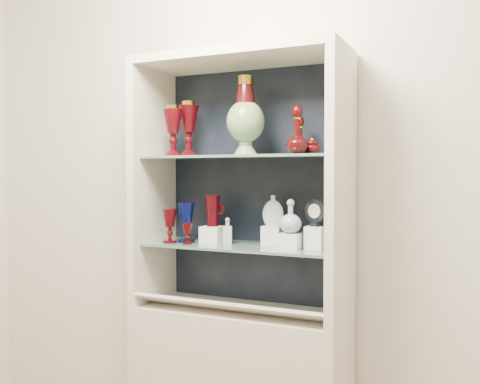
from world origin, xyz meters
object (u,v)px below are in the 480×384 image
at_px(pedestal_lamp_right, 173,131).
at_px(ruby_decanter_b, 300,135).
at_px(enamel_urn, 246,116).
at_px(flat_flask, 273,210).
at_px(clear_square_bottle, 228,231).
at_px(cameo_medallion, 315,212).
at_px(ruby_goblet_tall, 170,226).
at_px(ruby_decanter_a, 297,127).
at_px(lidded_bowl, 312,146).
at_px(ruby_goblet_small, 188,234).
at_px(cobalt_goblet, 186,223).
at_px(clear_round_decanter, 291,217).
at_px(ruby_pitcher, 213,211).
at_px(pedestal_lamp_left, 188,129).

bearing_deg(pedestal_lamp_right, ruby_decanter_b, 11.71).
bearing_deg(enamel_urn, ruby_decanter_b, 20.75).
xyz_separation_m(pedestal_lamp_right, flat_flask, (0.47, 0.13, -0.38)).
xyz_separation_m(clear_square_bottle, cameo_medallion, (0.43, 0.01, 0.10)).
bearing_deg(ruby_goblet_tall, cameo_medallion, 7.61).
bearing_deg(ruby_goblet_tall, ruby_decanter_a, 0.94).
distance_m(ruby_decanter_a, cameo_medallion, 0.39).
bearing_deg(pedestal_lamp_right, flat_flask, 15.72).
bearing_deg(enamel_urn, ruby_decanter_a, -6.08).
xyz_separation_m(ruby_decanter_a, ruby_goblet_tall, (-0.64, -0.01, -0.46)).
xyz_separation_m(lidded_bowl, flat_flask, (-0.20, 0.05, -0.29)).
xyz_separation_m(ruby_decanter_a, ruby_goblet_small, (-0.54, -0.02, -0.49)).
distance_m(ruby_decanter_b, cameo_medallion, 0.36).
relative_size(cobalt_goblet, clear_round_decanter, 1.33).
distance_m(ruby_goblet_small, cameo_medallion, 0.61).
xyz_separation_m(ruby_decanter_b, cobalt_goblet, (-0.55, -0.08, -0.42)).
distance_m(clear_round_decanter, cameo_medallion, 0.11).
distance_m(enamel_urn, ruby_goblet_tall, 0.65).
distance_m(ruby_pitcher, clear_square_bottle, 0.13).
bearing_deg(ruby_goblet_small, ruby_goblet_tall, 173.56).
bearing_deg(pedestal_lamp_right, clear_round_decanter, 3.72).
distance_m(ruby_goblet_small, clear_square_bottle, 0.19).
xyz_separation_m(ruby_goblet_tall, clear_round_decanter, (0.61, 0.04, 0.06)).
bearing_deg(pedestal_lamp_left, cameo_medallion, -0.73).
bearing_deg(ruby_decanter_b, enamel_urn, -159.25).
distance_m(pedestal_lamp_right, cameo_medallion, 0.79).
xyz_separation_m(pedestal_lamp_right, enamel_urn, (0.37, 0.04, 0.06)).
bearing_deg(enamel_urn, cameo_medallion, 10.04).
xyz_separation_m(lidded_bowl, ruby_goblet_small, (-0.58, -0.10, -0.41)).
bearing_deg(cameo_medallion, pedestal_lamp_left, -161.34).
bearing_deg(pedestal_lamp_right, clear_square_bottle, 17.56).
distance_m(ruby_goblet_tall, cameo_medallion, 0.71).
distance_m(ruby_pitcher, cameo_medallion, 0.51).
relative_size(ruby_decanter_a, ruby_pitcher, 1.57).
relative_size(ruby_decanter_b, lidded_bowl, 2.39).
relative_size(ruby_decanter_b, cobalt_goblet, 0.97).
xyz_separation_m(enamel_urn, lidded_bowl, (0.30, 0.05, -0.14)).
xyz_separation_m(ruby_decanter_a, cobalt_goblet, (-0.58, 0.04, -0.44)).
xyz_separation_m(pedestal_lamp_right, lidded_bowl, (0.67, 0.08, -0.08)).
distance_m(ruby_goblet_tall, clear_square_bottle, 0.29).
height_order(ruby_decanter_a, lidded_bowl, ruby_decanter_a).
xyz_separation_m(clear_round_decanter, cameo_medallion, (0.10, 0.05, 0.02)).
bearing_deg(ruby_pitcher, ruby_decanter_b, -7.02).
xyz_separation_m(enamel_urn, ruby_decanter_a, (0.26, -0.03, -0.06)).
relative_size(cobalt_goblet, ruby_goblet_small, 1.91).
distance_m(ruby_decanter_b, clear_round_decanter, 0.38).
relative_size(ruby_goblet_small, flat_flask, 0.68).
relative_size(enamel_urn, ruby_goblet_small, 3.57).
xyz_separation_m(pedestal_lamp_left, ruby_goblet_tall, (-0.05, -0.10, -0.47)).
bearing_deg(ruby_decanter_a, flat_flask, 142.30).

